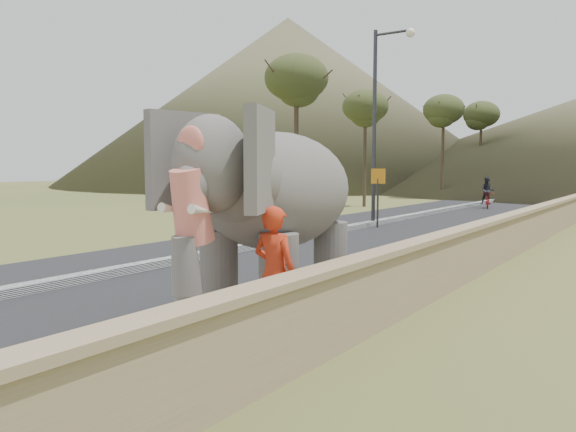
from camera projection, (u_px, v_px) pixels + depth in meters
name	position (u px, v px, depth m)	size (l,w,h in m)	color
ground	(275.00, 317.00, 9.34)	(160.00, 160.00, 0.00)	olive
road	(326.00, 235.00, 20.36)	(7.00, 120.00, 0.03)	black
median	(326.00, 232.00, 20.35)	(0.35, 120.00, 0.22)	black
walkway	(464.00, 244.00, 17.51)	(3.00, 120.00, 0.15)	#9E9687
parapet	(520.00, 233.00, 16.53)	(0.30, 120.00, 1.10)	tan
lamppost	(381.00, 108.00, 22.84)	(1.76, 0.36, 8.00)	#2C2B30
signboard	(378.00, 188.00, 22.52)	(0.60, 0.08, 2.40)	#2D2D33
hill_left	(288.00, 102.00, 74.93)	(60.00, 60.00, 22.00)	brown
elephant_and_man	(278.00, 217.00, 9.22)	(2.63, 4.47, 3.08)	slate
motorcyclist	(488.00, 197.00, 32.83)	(1.13, 1.93, 1.86)	maroon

